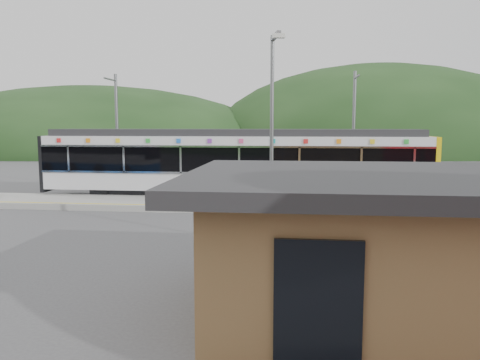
# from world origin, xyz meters

# --- Properties ---
(ground) EXTENTS (120.00, 120.00, 0.00)m
(ground) POSITION_xyz_m (0.00, 0.00, 0.00)
(ground) COLOR #4C4C4F
(ground) RESTS_ON ground
(hills) EXTENTS (146.00, 149.00, 26.00)m
(hills) POSITION_xyz_m (6.19, 5.29, 0.00)
(hills) COLOR #1E3D19
(hills) RESTS_ON ground
(platform) EXTENTS (26.00, 3.20, 0.30)m
(platform) POSITION_xyz_m (0.00, 3.30, 0.15)
(platform) COLOR #9E9E99
(platform) RESTS_ON ground
(yellow_line) EXTENTS (26.00, 0.10, 0.01)m
(yellow_line) POSITION_xyz_m (0.00, 2.00, 0.30)
(yellow_line) COLOR yellow
(yellow_line) RESTS_ON platform
(train) EXTENTS (20.44, 3.01, 3.74)m
(train) POSITION_xyz_m (0.42, 6.00, 2.06)
(train) COLOR black
(train) RESTS_ON ground
(catenary_mast_west) EXTENTS (0.18, 1.80, 7.00)m
(catenary_mast_west) POSITION_xyz_m (-7.00, 8.56, 3.65)
(catenary_mast_west) COLOR slate
(catenary_mast_west) RESTS_ON ground
(catenary_mast_east) EXTENTS (0.18, 1.80, 7.00)m
(catenary_mast_east) POSITION_xyz_m (7.00, 8.56, 3.65)
(catenary_mast_east) COLOR slate
(catenary_mast_east) RESTS_ON ground
(station_shelter) EXTENTS (9.20, 6.20, 3.00)m
(station_shelter) POSITION_xyz_m (6.00, -9.01, 1.55)
(station_shelter) COLOR olive
(station_shelter) RESTS_ON ground
(lamp_post) EXTENTS (0.38, 1.20, 6.75)m
(lamp_post) POSITION_xyz_m (2.90, -3.87, 4.01)
(lamp_post) COLOR slate
(lamp_post) RESTS_ON ground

